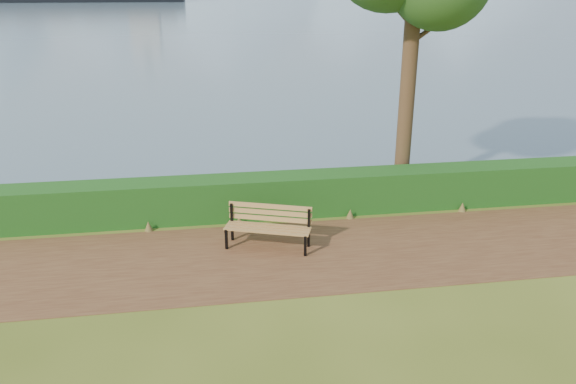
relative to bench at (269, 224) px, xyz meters
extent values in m
plane|color=#485518|center=(0.55, -0.84, -0.53)|extent=(140.00, 140.00, 0.00)
cube|color=#4F2D1B|center=(0.55, -0.54, -0.53)|extent=(40.00, 3.40, 0.01)
cube|color=#154714|center=(0.55, 1.76, -0.03)|extent=(32.00, 0.85, 1.00)
cube|color=black|center=(-0.92, -0.01, -0.30)|extent=(0.07, 0.08, 0.46)
cube|color=black|center=(-0.77, 0.41, -0.09)|extent=(0.07, 0.08, 0.88)
cube|color=black|center=(-0.84, 0.20, -0.10)|extent=(0.23, 0.52, 0.05)
cube|color=black|center=(0.70, -0.59, -0.30)|extent=(0.07, 0.08, 0.46)
cube|color=black|center=(0.85, -0.17, -0.09)|extent=(0.07, 0.08, 0.88)
cube|color=black|center=(0.78, -0.38, -0.10)|extent=(0.23, 0.52, 0.05)
cube|color=olive|center=(-0.10, -0.27, -0.07)|extent=(1.77, 0.71, 0.04)
cube|color=olive|center=(-0.05, -0.15, -0.07)|extent=(1.77, 0.71, 0.04)
cube|color=olive|center=(-0.01, -0.03, -0.07)|extent=(1.77, 0.71, 0.04)
cube|color=olive|center=(0.03, 0.09, -0.07)|extent=(1.77, 0.71, 0.04)
cube|color=olive|center=(0.05, 0.15, 0.05)|extent=(1.75, 0.67, 0.11)
cube|color=olive|center=(0.05, 0.15, 0.20)|extent=(1.75, 0.67, 0.11)
cube|color=olive|center=(0.05, 0.15, 0.34)|extent=(1.75, 0.67, 0.11)
cylinder|color=#3E2819|center=(3.89, 2.56, 3.00)|extent=(0.39, 0.39, 7.07)
cylinder|color=#3E2819|center=(4.33, 2.56, 3.79)|extent=(1.03, 0.12, 0.77)
cylinder|color=#3E2819|center=(3.49, 2.65, 4.28)|extent=(0.80, 0.37, 0.71)
camera|label=1|loc=(-1.28, -11.01, 4.89)|focal=35.00mm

